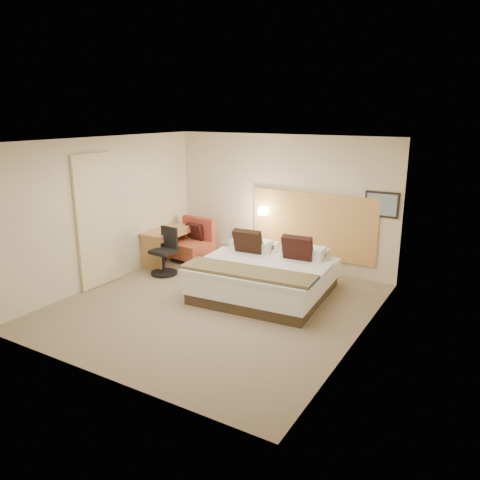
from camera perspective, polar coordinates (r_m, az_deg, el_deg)
The scene contains 20 objects.
floor at distance 7.89m, azimuth -3.13°, elevation -8.06°, with size 4.80×5.00×0.02m, color #816F57.
ceiling at distance 7.25m, azimuth -3.45°, elevation 12.08°, with size 4.80×5.00×0.02m, color silver.
wall_back at distance 9.59m, azimuth 5.09°, elevation 4.66°, with size 4.80×0.02×2.70m, color beige.
wall_front at distance 5.63m, azimuth -17.65°, elevation -3.75°, with size 4.80×0.02×2.70m, color beige.
wall_left at distance 8.99m, azimuth -16.20°, elevation 3.38°, with size 0.02×5.00×2.70m, color beige.
wall_right at distance 6.47m, azimuth 14.77°, elevation -1.06°, with size 0.02×5.00×2.70m, color beige.
headboard_panel at distance 9.36m, azimuth 8.79°, elevation 1.78°, with size 2.60×0.04×1.30m, color tan.
art_frame at distance 8.87m, azimuth 16.91°, elevation 4.17°, with size 0.62×0.03×0.47m, color black.
art_canvas at distance 8.85m, azimuth 16.87°, elevation 4.15°, with size 0.54×0.01×0.39m, color #768EA3.
lamp_arm at distance 9.70m, azimuth 2.97°, elevation 3.62°, with size 0.02×0.02×0.12m, color silver.
lamp_shade at distance 9.65m, azimuth 2.80°, elevation 3.56°, with size 0.15×0.15×0.15m, color #F6E5C0.
curtain at distance 8.81m, azimuth -17.08°, elevation 2.22°, with size 0.06×0.90×2.42m, color beige.
bottle_a at distance 9.62m, azimuth -1.21°, elevation 0.46°, with size 0.06×0.06×0.20m, color #90BDE0.
bottle_b at distance 9.63m, azimuth -0.96°, elevation 0.48°, with size 0.06×0.06×0.20m, color #81A2C8.
menu_folder at distance 9.50m, azimuth -0.51°, elevation 0.33°, with size 0.13×0.05×0.22m, color #3D2819.
bed at distance 8.24m, azimuth 3.11°, elevation -4.33°, with size 2.32×2.27×1.07m.
lounge_chair at distance 10.18m, azimuth -5.91°, elevation -0.47°, with size 0.92×0.83×0.90m.
side_table at distance 9.65m, azimuth -0.95°, elevation -1.60°, with size 0.62×0.62×0.55m.
desk at distance 9.98m, azimuth -8.76°, elevation 0.44°, with size 0.58×1.20×0.74m.
desk_chair at distance 9.36m, azimuth -9.11°, elevation -1.85°, with size 0.56×0.56×0.93m.
Camera 1 is at (4.04, -6.00, 3.13)m, focal length 35.00 mm.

